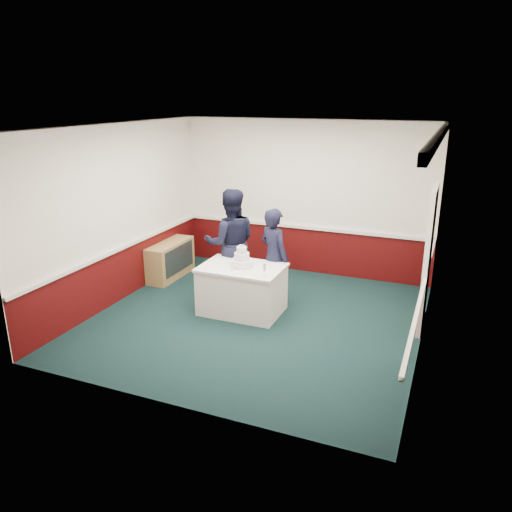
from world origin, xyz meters
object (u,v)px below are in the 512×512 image
at_px(person_woman, 274,257).
at_px(cake_table, 242,289).
at_px(sideboard, 171,260).
at_px(cake_knife, 235,270).
at_px(person_man, 231,243).
at_px(champagne_flute, 264,268).
at_px(wedding_cake, 242,260).

bearing_deg(person_woman, cake_table, 84.87).
distance_m(sideboard, cake_knife, 2.30).
distance_m(sideboard, person_woman, 2.40).
distance_m(cake_knife, person_man, 0.95).
height_order(champagne_flute, person_man, person_man).
xyz_separation_m(sideboard, wedding_cake, (1.95, -0.98, 0.55)).
relative_size(wedding_cake, cake_knife, 1.65).
xyz_separation_m(champagne_flute, person_man, (-0.98, 0.90, 0.03)).
height_order(wedding_cake, person_man, person_man).
height_order(sideboard, wedding_cake, wedding_cake).
bearing_deg(cake_knife, person_woman, 69.95).
xyz_separation_m(wedding_cake, cake_knife, (-0.03, -0.20, -0.11)).
distance_m(cake_knife, person_woman, 0.83).
relative_size(wedding_cake, person_woman, 0.22).
relative_size(cake_knife, person_woman, 0.13).
height_order(cake_table, person_man, person_man).
distance_m(sideboard, person_man, 1.63).
xyz_separation_m(cake_knife, person_man, (-0.45, 0.82, 0.16)).
relative_size(sideboard, person_man, 0.63).
xyz_separation_m(sideboard, cake_table, (1.95, -0.98, 0.05)).
bearing_deg(cake_table, sideboard, 153.33).
distance_m(cake_table, person_man, 0.96).
relative_size(person_man, person_woman, 1.15).
relative_size(sideboard, person_woman, 0.72).
xyz_separation_m(sideboard, cake_knife, (1.92, -1.18, 0.44)).
bearing_deg(champagne_flute, wedding_cake, 150.75).
distance_m(wedding_cake, champagne_flute, 0.57).
bearing_deg(sideboard, wedding_cake, -26.67).
bearing_deg(person_woman, champagne_flute, 128.42).
relative_size(champagne_flute, person_woman, 0.12).
relative_size(cake_knife, champagne_flute, 1.07).
relative_size(cake_table, wedding_cake, 3.63).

